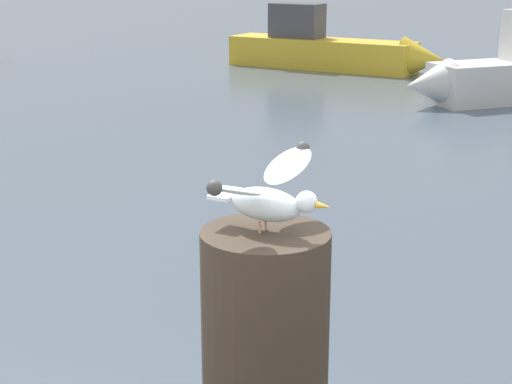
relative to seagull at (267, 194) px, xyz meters
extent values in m
cylinder|color=tan|center=(-0.02, -0.01, -0.10)|extent=(0.01, 0.01, 0.04)
cylinder|color=tan|center=(0.00, 0.02, -0.10)|extent=(0.01, 0.01, 0.04)
ellipsoid|color=silver|center=(0.00, 0.00, -0.03)|extent=(0.24, 0.21, 0.10)
sphere|color=silver|center=(0.10, -0.08, 0.00)|extent=(0.06, 0.06, 0.06)
cone|color=gold|center=(0.15, -0.11, -0.01)|extent=(0.05, 0.04, 0.02)
cube|color=silver|center=(-0.12, 0.09, -0.03)|extent=(0.10, 0.11, 0.01)
ellipsoid|color=silver|center=(-0.11, -0.12, 0.05)|extent=(0.23, 0.25, 0.09)
sphere|color=#333333|center=(-0.17, -0.20, 0.08)|extent=(0.04, 0.04, 0.04)
ellipsoid|color=silver|center=(0.08, 0.14, 0.05)|extent=(0.23, 0.25, 0.09)
sphere|color=#333333|center=(0.14, 0.22, 0.08)|extent=(0.04, 0.04, 0.04)
cone|color=silver|center=(4.89, 13.42, -1.86)|extent=(1.20, 1.20, 0.98)
cube|color=yellow|center=(3.87, 19.22, -1.93)|extent=(4.69, 3.87, 0.76)
cone|color=yellow|center=(6.11, 17.58, -1.89)|extent=(1.45, 1.45, 1.04)
cube|color=#47474C|center=(3.29, 19.65, -1.10)|extent=(1.53, 1.41, 0.89)
camera|label=1|loc=(-0.29, -2.30, 0.68)|focal=58.23mm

